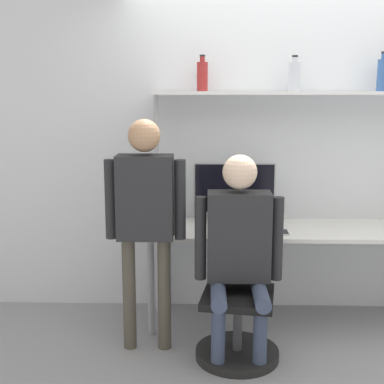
% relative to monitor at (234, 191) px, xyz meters
% --- Properties ---
extents(ground_plane, '(12.00, 12.00, 0.00)m').
position_rel_monitor_xyz_m(ground_plane, '(0.41, -0.48, -1.00)').
color(ground_plane, gray).
extents(wall_back, '(8.00, 0.06, 2.70)m').
position_rel_monitor_xyz_m(wall_back, '(0.41, 0.19, 0.35)').
color(wall_back, silver).
rests_on(wall_back, ground_plane).
extents(desk, '(2.17, 0.62, 0.75)m').
position_rel_monitor_xyz_m(desk, '(0.41, -0.15, -0.33)').
color(desk, silver).
rests_on(desk, ground_plane).
extents(shelf_unit, '(2.06, 0.29, 1.76)m').
position_rel_monitor_xyz_m(shelf_unit, '(0.41, 0.01, 0.54)').
color(shelf_unit, white).
rests_on(shelf_unit, ground_plane).
extents(monitor, '(0.63, 0.23, 0.48)m').
position_rel_monitor_xyz_m(monitor, '(0.00, 0.00, 0.00)').
color(monitor, '#B7B7BC').
rests_on(monitor, desk).
extents(laptop, '(0.32, 0.21, 0.21)m').
position_rel_monitor_xyz_m(laptop, '(0.07, -0.21, -0.19)').
color(laptop, '#333338').
rests_on(laptop, desk).
extents(cell_phone, '(0.07, 0.15, 0.01)m').
position_rel_monitor_xyz_m(cell_phone, '(0.35, -0.29, -0.25)').
color(cell_phone, silver).
rests_on(cell_phone, desk).
extents(office_chair, '(0.56, 0.56, 0.91)m').
position_rel_monitor_xyz_m(office_chair, '(0.00, -0.71, -0.73)').
color(office_chair, black).
rests_on(office_chair, ground_plane).
extents(person_seated, '(0.58, 0.47, 1.37)m').
position_rel_monitor_xyz_m(person_seated, '(-0.01, -0.75, -0.19)').
color(person_seated, '#38425B').
rests_on(person_seated, ground_plane).
extents(person_standing, '(0.54, 0.21, 1.59)m').
position_rel_monitor_xyz_m(person_standing, '(-0.62, -0.61, 0.01)').
color(person_standing, '#4C473D').
rests_on(person_standing, ground_plane).
extents(bottle_clear, '(0.09, 0.09, 0.26)m').
position_rel_monitor_xyz_m(bottle_clear, '(0.43, 0.01, 0.87)').
color(bottle_clear, silver).
rests_on(bottle_clear, shelf_unit).
extents(bottle_red, '(0.08, 0.08, 0.27)m').
position_rel_monitor_xyz_m(bottle_red, '(-0.25, 0.01, 0.88)').
color(bottle_red, maroon).
rests_on(bottle_red, shelf_unit).
extents(bottle_blue, '(0.08, 0.08, 0.29)m').
position_rel_monitor_xyz_m(bottle_blue, '(1.09, 0.01, 0.89)').
color(bottle_blue, '#335999').
rests_on(bottle_blue, shelf_unit).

